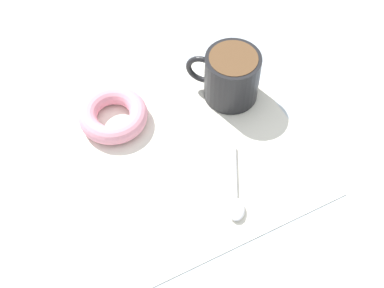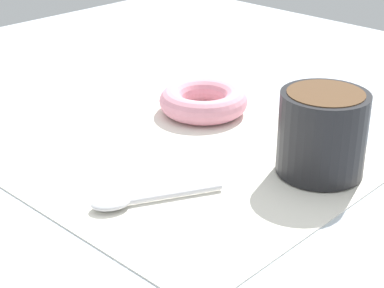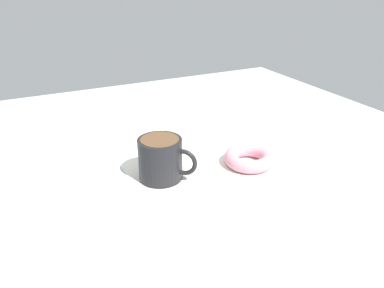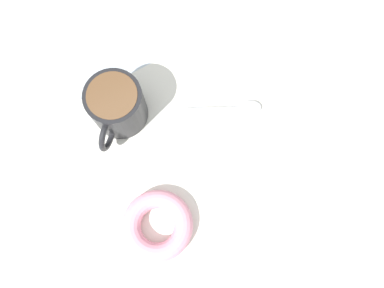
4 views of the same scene
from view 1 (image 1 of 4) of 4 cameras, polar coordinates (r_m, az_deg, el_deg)
ground_plane at (r=80.96cm, az=-1.37°, el=-1.86°), size 120.00×120.00×2.00cm
napkin at (r=80.48cm, az=-0.00°, el=-0.86°), size 33.22×33.22×0.30cm
coffee_cup at (r=84.06cm, az=4.16°, el=7.29°), size 10.09×9.91×8.39cm
donut at (r=83.46cm, az=-8.40°, el=3.07°), size 10.71×10.71×2.85cm
spoon at (r=75.95cm, az=4.71°, el=-5.89°), size 7.05×11.77×0.90cm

